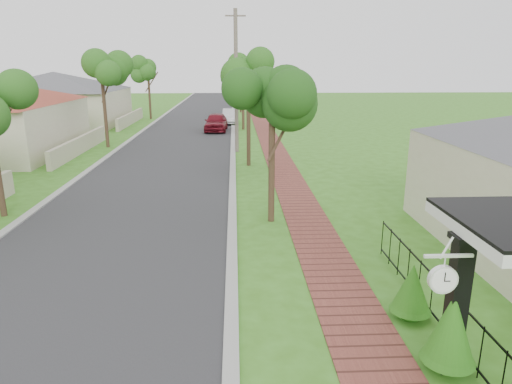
# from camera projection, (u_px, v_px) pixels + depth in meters

# --- Properties ---
(ground) EXTENTS (160.00, 160.00, 0.00)m
(ground) POSITION_uv_depth(u_px,v_px,m) (198.00, 341.00, 8.93)
(ground) COLOR #386E1A
(ground) RESTS_ON ground
(road) EXTENTS (7.00, 120.00, 0.02)m
(road) POSITION_uv_depth(u_px,v_px,m) (174.00, 152.00, 28.03)
(road) COLOR #28282B
(road) RESTS_ON ground
(kerb_right) EXTENTS (0.30, 120.00, 0.10)m
(kerb_right) POSITION_uv_depth(u_px,v_px,m) (233.00, 152.00, 28.20)
(kerb_right) COLOR #9E9E99
(kerb_right) RESTS_ON ground
(kerb_left) EXTENTS (0.30, 120.00, 0.10)m
(kerb_left) POSITION_uv_depth(u_px,v_px,m) (114.00, 153.00, 27.86)
(kerb_left) COLOR #9E9E99
(kerb_left) RESTS_ON ground
(sidewalk) EXTENTS (1.50, 120.00, 0.03)m
(sidewalk) POSITION_uv_depth(u_px,v_px,m) (275.00, 151.00, 28.31)
(sidewalk) COLOR brown
(sidewalk) RESTS_ON ground
(porch_post) EXTENTS (0.48, 0.48, 2.52)m
(porch_post) POSITION_uv_depth(u_px,v_px,m) (456.00, 310.00, 7.87)
(porch_post) COLOR black
(porch_post) RESTS_ON ground
(picket_fence) EXTENTS (0.03, 8.02, 1.00)m
(picket_fence) POSITION_uv_depth(u_px,v_px,m) (446.00, 310.00, 9.01)
(picket_fence) COLOR black
(picket_fence) RESTS_ON ground
(street_trees) EXTENTS (10.70, 37.65, 5.89)m
(street_trees) POSITION_uv_depth(u_px,v_px,m) (184.00, 74.00, 33.39)
(street_trees) COLOR #382619
(street_trees) RESTS_ON ground
(hedge_row) EXTENTS (0.90, 5.13, 2.05)m
(hedge_row) POSITION_uv_depth(u_px,v_px,m) (474.00, 358.00, 7.10)
(hedge_row) COLOR #136013
(hedge_row) RESTS_ON ground
(far_house_grey) EXTENTS (15.56, 15.56, 4.60)m
(far_house_grey) POSITION_uv_depth(u_px,v_px,m) (56.00, 98.00, 40.32)
(far_house_grey) COLOR beige
(far_house_grey) RESTS_ON ground
(parked_car_red) EXTENTS (1.89, 4.30, 1.44)m
(parked_car_red) POSITION_uv_depth(u_px,v_px,m) (216.00, 122.00, 36.70)
(parked_car_red) COLOR maroon
(parked_car_red) RESTS_ON ground
(parked_car_white) EXTENTS (1.38, 3.92, 1.29)m
(parked_car_white) POSITION_uv_depth(u_px,v_px,m) (230.00, 116.00, 41.46)
(parked_car_white) COLOR silver
(parked_car_white) RESTS_ON ground
(near_tree) EXTENTS (1.87, 1.87, 4.79)m
(near_tree) POSITION_uv_depth(u_px,v_px,m) (272.00, 110.00, 14.73)
(near_tree) COLOR #382619
(near_tree) RESTS_ON ground
(utility_pole) EXTENTS (1.20, 0.24, 8.30)m
(utility_pole) POSITION_uv_depth(u_px,v_px,m) (236.00, 82.00, 27.07)
(utility_pole) COLOR #6F6157
(utility_pole) RESTS_ON ground
(station_clock) EXTENTS (0.79, 0.13, 0.67)m
(station_clock) POSITION_uv_depth(u_px,v_px,m) (443.00, 278.00, 7.24)
(station_clock) COLOR white
(station_clock) RESTS_ON ground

